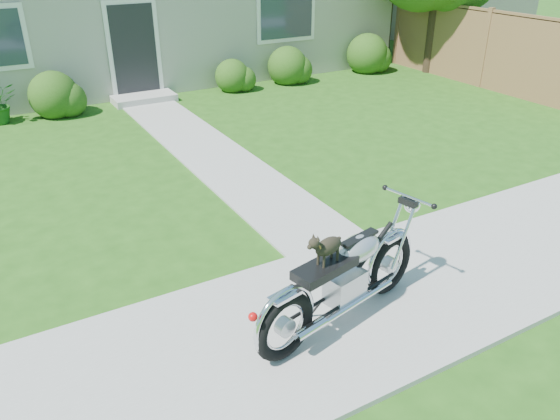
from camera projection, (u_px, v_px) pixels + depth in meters
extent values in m
plane|color=#235114|center=(483.00, 256.00, 6.60)|extent=(80.00, 80.00, 0.00)
cube|color=#9E9B93|center=(483.00, 254.00, 6.59)|extent=(24.00, 2.20, 0.04)
cube|color=#9E9B93|center=(206.00, 149.00, 9.79)|extent=(1.20, 8.00, 0.03)
cube|color=#BBB6A9|center=(154.00, 13.00, 15.19)|extent=(12.00, 6.00, 3.00)
cube|color=black|center=(135.00, 53.00, 12.39)|extent=(1.00, 0.06, 2.10)
cube|color=#9E9B93|center=(144.00, 98.00, 12.56)|extent=(1.40, 0.70, 0.16)
cube|color=#2D3847|center=(286.00, 16.00, 13.91)|extent=(1.70, 0.05, 1.30)
cube|color=olive|center=(485.00, 50.00, 13.43)|extent=(0.08, 6.50, 1.80)
cube|color=olive|center=(398.00, 30.00, 15.92)|extent=(0.12, 0.12, 1.90)
cube|color=olive|center=(486.00, 48.00, 13.40)|extent=(0.12, 0.12, 1.90)
cube|color=olive|center=(492.00, 11.00, 13.01)|extent=(0.08, 6.50, 0.08)
cylinder|color=#3D2B1C|center=(433.00, 24.00, 14.71)|extent=(0.28, 0.28, 2.57)
cylinder|color=#3D2B1C|center=(389.00, 5.00, 17.54)|extent=(0.28, 0.28, 2.84)
sphere|color=#284D14|center=(54.00, 96.00, 11.45)|extent=(1.02, 1.02, 1.02)
sphere|color=#284D14|center=(287.00, 66.00, 13.98)|extent=(1.01, 1.01, 1.01)
sphere|color=#284D14|center=(367.00, 54.00, 15.09)|extent=(1.13, 1.13, 1.13)
sphere|color=#284D14|center=(232.00, 76.00, 13.32)|extent=(0.84, 0.84, 0.84)
imported|color=#205A18|center=(229.00, 76.00, 13.33)|extent=(0.45, 0.45, 0.72)
torus|color=black|center=(389.00, 265.00, 5.73)|extent=(0.68, 0.26, 0.67)
torus|color=black|center=(285.00, 327.00, 4.82)|extent=(0.68, 0.26, 0.67)
cube|color=#B9B8BD|center=(345.00, 287.00, 5.28)|extent=(0.44, 0.32, 0.30)
ellipsoid|color=#B9B8BD|center=(359.00, 248.00, 5.22)|extent=(0.56, 0.40, 0.26)
cube|color=black|center=(325.00, 268.00, 4.94)|extent=(0.69, 0.40, 0.09)
cube|color=silver|center=(392.00, 236.00, 5.57)|extent=(0.32, 0.20, 0.03)
cube|color=silver|center=(285.00, 295.00, 4.67)|extent=(0.32, 0.20, 0.03)
cylinder|color=silver|center=(409.00, 197.00, 5.53)|extent=(0.16, 0.59, 0.03)
sphere|color=silver|center=(412.00, 205.00, 5.64)|extent=(0.20, 0.20, 0.17)
cylinder|color=silver|center=(354.00, 304.00, 5.26)|extent=(1.09, 0.30, 0.06)
ellipsoid|color=black|center=(328.00, 246.00, 4.86)|extent=(0.33, 0.21, 0.16)
sphere|color=black|center=(314.00, 243.00, 4.70)|extent=(0.12, 0.12, 0.10)
cylinder|color=black|center=(318.00, 259.00, 4.88)|extent=(0.03, 0.03, 0.13)
cylinder|color=black|center=(324.00, 262.00, 4.84)|extent=(0.03, 0.03, 0.13)
cylinder|color=black|center=(332.00, 251.00, 4.99)|extent=(0.03, 0.03, 0.13)
cylinder|color=black|center=(337.00, 254.00, 4.94)|extent=(0.03, 0.03, 0.13)
torus|color=#AB752D|center=(317.00, 246.00, 4.75)|extent=(0.06, 0.09, 0.08)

